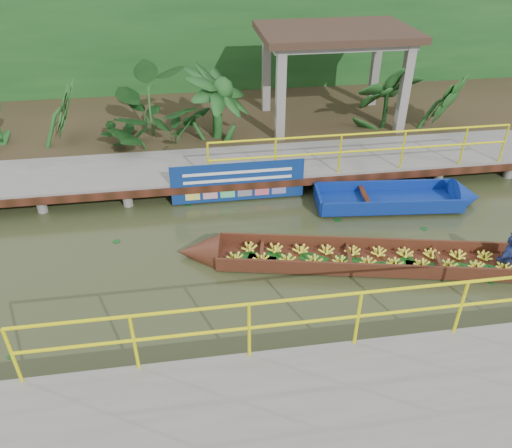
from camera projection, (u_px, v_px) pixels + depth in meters
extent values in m
plane|color=#2F371B|center=(268.00, 261.00, 10.32)|extent=(80.00, 80.00, 0.00)
cube|color=#372B1B|center=(230.00, 118.00, 16.40)|extent=(30.00, 8.00, 0.45)
cube|color=slate|center=(246.00, 164.00, 12.94)|extent=(16.00, 2.00, 0.15)
cube|color=black|center=(251.00, 185.00, 12.16)|extent=(16.00, 0.12, 0.18)
cylinder|color=#F4ED0C|center=(364.00, 134.00, 11.91)|extent=(7.50, 0.05, 0.05)
cylinder|color=#F4ED0C|center=(362.00, 151.00, 12.15)|extent=(7.50, 0.05, 0.05)
cylinder|color=#F4ED0C|center=(362.00, 153.00, 12.18)|extent=(0.05, 0.05, 1.00)
cylinder|color=slate|center=(14.00, 175.00, 13.02)|extent=(0.24, 0.24, 0.55)
cylinder|color=slate|center=(85.00, 200.00, 11.94)|extent=(0.24, 0.24, 0.55)
cylinder|color=slate|center=(93.00, 170.00, 13.26)|extent=(0.24, 0.24, 0.55)
cylinder|color=slate|center=(169.00, 194.00, 12.19)|extent=(0.24, 0.24, 0.55)
cylinder|color=slate|center=(169.00, 165.00, 13.51)|extent=(0.24, 0.24, 0.55)
cylinder|color=slate|center=(250.00, 188.00, 12.43)|extent=(0.24, 0.24, 0.55)
cylinder|color=slate|center=(242.00, 161.00, 13.76)|extent=(0.24, 0.24, 0.55)
cylinder|color=slate|center=(328.00, 183.00, 12.68)|extent=(0.24, 0.24, 0.55)
cylinder|color=slate|center=(312.00, 156.00, 14.00)|extent=(0.24, 0.24, 0.55)
cylinder|color=slate|center=(402.00, 177.00, 12.93)|extent=(0.24, 0.24, 0.55)
cylinder|color=slate|center=(381.00, 151.00, 14.25)|extent=(0.24, 0.24, 0.55)
cylinder|color=slate|center=(474.00, 172.00, 13.17)|extent=(0.24, 0.24, 0.55)
cylinder|color=slate|center=(446.00, 147.00, 14.50)|extent=(0.24, 0.24, 0.55)
cylinder|color=slate|center=(250.00, 188.00, 12.43)|extent=(0.24, 0.24, 0.55)
cube|color=slate|center=(392.00, 422.00, 6.80)|extent=(18.00, 2.40, 0.70)
cylinder|color=#F4ED0C|center=(375.00, 291.00, 7.01)|extent=(10.00, 0.05, 0.05)
cylinder|color=#F4ED0C|center=(371.00, 315.00, 7.26)|extent=(10.00, 0.05, 0.05)
cylinder|color=#F4ED0C|center=(371.00, 317.00, 7.29)|extent=(0.05, 0.05, 1.00)
cube|color=slate|center=(280.00, 100.00, 13.81)|extent=(0.25, 0.25, 2.80)
cube|color=slate|center=(404.00, 94.00, 14.26)|extent=(0.25, 0.25, 2.80)
cube|color=slate|center=(266.00, 75.00, 15.80)|extent=(0.25, 0.25, 2.80)
cube|color=slate|center=(375.00, 70.00, 16.24)|extent=(0.25, 0.25, 2.80)
cube|color=slate|center=(335.00, 39.00, 14.32)|extent=(4.00, 2.60, 0.12)
cube|color=#37251B|center=(336.00, 32.00, 14.21)|extent=(4.40, 3.00, 0.20)
cube|color=#154219|center=(221.00, 44.00, 17.50)|extent=(30.00, 0.80, 4.00)
cube|color=#3B1B10|center=(392.00, 262.00, 10.18)|extent=(7.18, 2.36, 0.05)
cube|color=#3B1B10|center=(390.00, 245.00, 10.49)|extent=(7.00, 1.54, 0.30)
cube|color=#3B1B10|center=(397.00, 271.00, 9.74)|extent=(7.00, 1.54, 0.30)
cone|color=#3B1B10|center=(199.00, 252.00, 10.35)|extent=(1.05, 1.02, 0.86)
cube|color=navy|center=(387.00, 202.00, 12.09)|extent=(3.48, 1.34, 0.11)
cube|color=navy|center=(382.00, 187.00, 12.44)|extent=(3.39, 0.39, 0.34)
cube|color=navy|center=(394.00, 208.00, 11.59)|extent=(3.39, 0.39, 0.34)
cube|color=navy|center=(318.00, 199.00, 11.94)|extent=(0.17, 1.02, 0.34)
cone|color=navy|center=(466.00, 197.00, 12.14)|extent=(0.77, 1.01, 0.95)
cube|color=black|center=(365.00, 196.00, 11.97)|extent=(0.21, 1.03, 0.06)
cube|color=navy|center=(238.00, 182.00, 12.03)|extent=(3.23, 0.03, 1.01)
cube|color=white|center=(238.00, 172.00, 11.87)|extent=(2.63, 0.01, 0.07)
cube|color=white|center=(238.00, 180.00, 11.98)|extent=(2.63, 0.01, 0.07)
imported|color=#154219|center=(48.00, 113.00, 13.26)|extent=(1.67, 1.67, 2.09)
imported|color=#154219|center=(143.00, 108.00, 13.57)|extent=(1.67, 1.67, 2.09)
imported|color=#154219|center=(216.00, 105.00, 13.82)|extent=(1.67, 1.67, 2.09)
imported|color=#154219|center=(389.00, 96.00, 14.43)|extent=(1.67, 1.67, 2.09)
imported|color=#154219|center=(437.00, 93.00, 14.62)|extent=(1.67, 1.67, 2.09)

